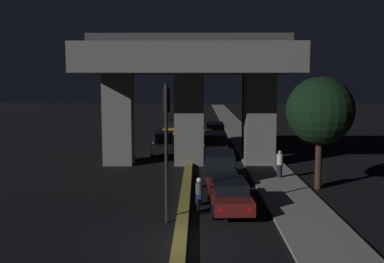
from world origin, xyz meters
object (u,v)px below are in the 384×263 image
car_taxi_yellow_fourth (214,133)px  car_taxi_yellow_second_oncoming (173,128)px  traffic_light_left_of_median (166,129)px  street_lamp (239,101)px  motorcycle_blue_filtering_near (199,195)px  car_white_lead_oncoming (164,143)px  pedestrian_on_sidewalk (280,164)px  car_white_third (215,143)px  car_black_second (220,166)px  car_dark_red_lead (229,194)px

car_taxi_yellow_fourth → car_taxi_yellow_second_oncoming: size_ratio=1.19×
car_taxi_yellow_fourth → car_taxi_yellow_second_oncoming: bearing=33.6°
traffic_light_left_of_median → street_lamp: 17.95m
traffic_light_left_of_median → motorcycle_blue_filtering_near: 4.01m
car_taxi_yellow_second_oncoming → car_white_lead_oncoming: bearing=-0.0°
pedestrian_on_sidewalk → car_white_third: bearing=112.8°
car_black_second → car_taxi_yellow_second_oncoming: size_ratio=1.17×
car_white_third → car_white_lead_oncoming: 4.13m
car_taxi_yellow_second_oncoming → pedestrian_on_sidewalk: pedestrian_on_sidewalk is taller
car_dark_red_lead → motorcycle_blue_filtering_near: (-1.35, 0.08, -0.11)m
car_taxi_yellow_fourth → car_dark_red_lead: bearing=178.7°
motorcycle_blue_filtering_near → street_lamp: bearing=-7.3°
car_white_lead_oncoming → car_taxi_yellow_second_oncoming: bearing=178.1°
traffic_light_left_of_median → car_white_third: bearing=81.2°
traffic_light_left_of_median → car_dark_red_lead: (2.68, 1.88, -3.13)m
car_taxi_yellow_fourth → car_taxi_yellow_second_oncoming: 7.24m
car_black_second → motorcycle_blue_filtering_near: bearing=170.3°
car_white_lead_oncoming → pedestrian_on_sidewalk: size_ratio=2.71×
car_white_lead_oncoming → car_dark_red_lead: bearing=13.4°
traffic_light_left_of_median → street_lamp: size_ratio=0.81×
car_white_third → car_dark_red_lead: bearing=-179.6°
street_lamp → pedestrian_on_sidewalk: (1.59, -9.24, -3.29)m
pedestrian_on_sidewalk → car_taxi_yellow_second_oncoming: bearing=109.7°
traffic_light_left_of_median → car_taxi_yellow_fourth: size_ratio=1.20×
car_black_second → pedestrian_on_sidewalk: (3.54, 0.42, 0.03)m
motorcycle_blue_filtering_near → car_black_second: bearing=-7.7°
traffic_light_left_of_median → motorcycle_blue_filtering_near: bearing=55.8°
car_dark_red_lead → car_white_third: car_white_third is taller
street_lamp → car_taxi_yellow_second_oncoming: bearing=116.8°
car_white_third → street_lamp: bearing=-66.4°
traffic_light_left_of_median → pedestrian_on_sidewalk: traffic_light_left_of_median is taller
car_dark_red_lead → car_white_third: (-0.12, 14.65, 0.23)m
car_taxi_yellow_second_oncoming → motorcycle_blue_filtering_near: 27.15m
street_lamp → motorcycle_blue_filtering_near: 16.15m
car_black_second → car_white_third: bearing=2.1°
car_taxi_yellow_fourth → pedestrian_on_sidewalk: (3.34, -14.88, -0.11)m
traffic_light_left_of_median → street_lamp: (4.50, 17.38, 0.34)m
motorcycle_blue_filtering_near → car_taxi_yellow_second_oncoming: bearing=10.0°
street_lamp → car_dark_red_lead: 15.99m
traffic_light_left_of_median → motorcycle_blue_filtering_near: traffic_light_left_of_median is taller
pedestrian_on_sidewalk → street_lamp: bearing=99.8°
traffic_light_left_of_median → car_taxi_yellow_second_oncoming: (-1.37, 28.96, -3.01)m
car_black_second → car_taxi_yellow_fourth: 15.30m
car_white_third → motorcycle_blue_filtering_near: bearing=175.1°
street_lamp → car_black_second: size_ratio=1.50×
car_dark_red_lead → car_white_lead_oncoming: (-4.14, 15.56, 0.17)m
car_taxi_yellow_second_oncoming → pedestrian_on_sidewalk: 22.12m
car_white_lead_oncoming → motorcycle_blue_filtering_near: 15.73m
car_taxi_yellow_fourth → pedestrian_on_sidewalk: car_taxi_yellow_fourth is taller
traffic_light_left_of_median → car_dark_red_lead: bearing=35.0°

